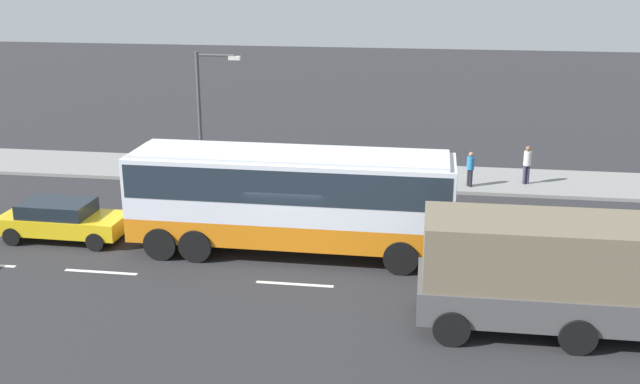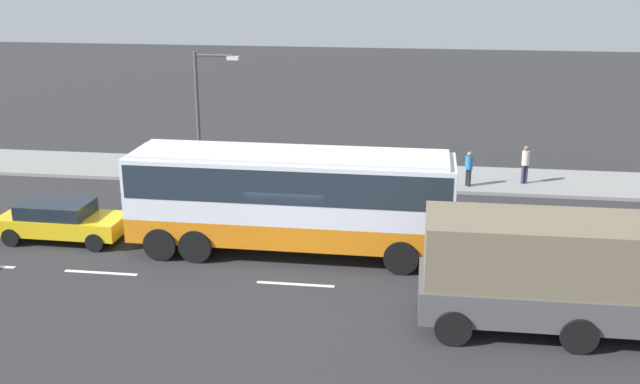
{
  "view_description": "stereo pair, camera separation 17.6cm",
  "coord_description": "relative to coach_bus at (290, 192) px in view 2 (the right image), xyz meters",
  "views": [
    {
      "loc": [
        4.38,
        -22.74,
        9.55
      ],
      "look_at": [
        0.97,
        0.31,
        2.16
      ],
      "focal_mm": 41.66,
      "sensor_mm": 36.0,
      "label": 1
    },
    {
      "loc": [
        4.21,
        -22.77,
        9.55
      ],
      "look_at": [
        0.97,
        0.31,
        2.16
      ],
      "focal_mm": 41.66,
      "sensor_mm": 36.0,
      "label": 2
    }
  ],
  "objects": [
    {
      "name": "lane_centreline",
      "position": [
        0.64,
        -2.49,
        -2.16
      ],
      "size": [
        36.44,
        0.16,
        0.01
      ],
      "color": "white",
      "rests_on": "ground_plane"
    },
    {
      "name": "coach_bus",
      "position": [
        0.0,
        0.0,
        0.0
      ],
      "size": [
        10.7,
        2.77,
        3.49
      ],
      "rotation": [
        0.0,
        0.0,
        -0.01
      ],
      "color": "orange",
      "rests_on": "ground_plane"
    },
    {
      "name": "pedestrian_near_curb",
      "position": [
        6.28,
        8.16,
        -1.15
      ],
      "size": [
        0.32,
        0.32,
        1.51
      ],
      "rotation": [
        0.0,
        0.0,
        3.71
      ],
      "color": "black",
      "rests_on": "sidewalk_curb"
    },
    {
      "name": "sidewalk_curb",
      "position": [
        0.0,
        9.35,
        -2.09
      ],
      "size": [
        80.0,
        4.0,
        0.15
      ],
      "primitive_type": "cube",
      "color": "gray",
      "rests_on": "ground_plane"
    },
    {
      "name": "street_lamp",
      "position": [
        -5.3,
        8.04,
        1.28
      ],
      "size": [
        2.0,
        0.24,
        5.54
      ],
      "color": "#47474C",
      "rests_on": "sidewalk_curb"
    },
    {
      "name": "ground_plane",
      "position": [
        0.0,
        -0.18,
        -2.16
      ],
      "size": [
        120.0,
        120.0,
        0.0
      ],
      "primitive_type": "plane",
      "color": "#28282B"
    },
    {
      "name": "car_yellow_taxi",
      "position": [
        -8.19,
        0.05,
        -1.41
      ],
      "size": [
        4.4,
        1.91,
        1.4
      ],
      "rotation": [
        0.0,
        0.0,
        -0.02
      ],
      "color": "gold",
      "rests_on": "ground_plane"
    },
    {
      "name": "pedestrian_at_crossing",
      "position": [
        8.71,
        8.88,
        -1.04
      ],
      "size": [
        0.32,
        0.32,
        1.68
      ],
      "rotation": [
        0.0,
        0.0,
        5.11
      ],
      "color": "#38334C",
      "rests_on": "sidewalk_curb"
    },
    {
      "name": "cargo_truck",
      "position": [
        8.31,
        -4.34,
        -0.5
      ],
      "size": [
        8.47,
        2.74,
        3.1
      ],
      "rotation": [
        0.0,
        0.0,
        0.01
      ],
      "color": "navy",
      "rests_on": "ground_plane"
    }
  ]
}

